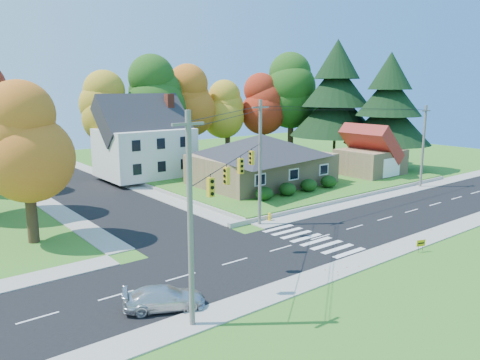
% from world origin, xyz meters
% --- Properties ---
extents(ground, '(120.00, 120.00, 0.00)m').
position_xyz_m(ground, '(0.00, 0.00, 0.00)').
color(ground, '#3D7923').
extents(road_main, '(90.00, 8.00, 0.02)m').
position_xyz_m(road_main, '(0.00, 0.00, 0.01)').
color(road_main, black).
rests_on(road_main, ground).
extents(road_cross, '(8.00, 44.00, 0.02)m').
position_xyz_m(road_cross, '(-8.00, 26.00, 0.01)').
color(road_cross, black).
rests_on(road_cross, ground).
extents(sidewalk_north, '(90.00, 2.00, 0.08)m').
position_xyz_m(sidewalk_north, '(0.00, 5.00, 0.04)').
color(sidewalk_north, '#9C9A90').
rests_on(sidewalk_north, ground).
extents(sidewalk_south, '(90.00, 2.00, 0.08)m').
position_xyz_m(sidewalk_south, '(0.00, -5.00, 0.04)').
color(sidewalk_south, '#9C9A90').
rests_on(sidewalk_south, ground).
extents(lawn, '(30.00, 30.00, 0.50)m').
position_xyz_m(lawn, '(13.00, 21.00, 0.25)').
color(lawn, '#3D7923').
rests_on(lawn, ground).
extents(ranch_house, '(14.60, 10.60, 5.40)m').
position_xyz_m(ranch_house, '(8.00, 16.00, 3.27)').
color(ranch_house, tan).
rests_on(ranch_house, lawn).
extents(colonial_house, '(10.40, 8.40, 9.60)m').
position_xyz_m(colonial_house, '(0.04, 28.00, 4.58)').
color(colonial_house, silver).
rests_on(colonial_house, lawn).
extents(garage, '(7.30, 6.30, 4.60)m').
position_xyz_m(garage, '(22.00, 11.99, 2.84)').
color(garage, tan).
rests_on(garage, lawn).
extents(hedge_row, '(10.70, 1.70, 1.27)m').
position_xyz_m(hedge_row, '(7.50, 9.80, 1.14)').
color(hedge_row, '#163A10').
rests_on(hedge_row, lawn).
extents(traffic_infrastructure, '(38.10, 10.66, 10.00)m').
position_xyz_m(traffic_infrastructure, '(-0.15, 1.35, 5.15)').
color(traffic_infrastructure, '#666059').
rests_on(traffic_infrastructure, ground).
extents(tree_lot_0, '(6.72, 6.72, 12.51)m').
position_xyz_m(tree_lot_0, '(-2.00, 34.00, 8.31)').
color(tree_lot_0, '#3F2A19').
rests_on(tree_lot_0, lawn).
extents(tree_lot_1, '(7.84, 7.84, 14.60)m').
position_xyz_m(tree_lot_1, '(4.00, 33.00, 9.61)').
color(tree_lot_1, '#3F2A19').
rests_on(tree_lot_1, lawn).
extents(tree_lot_2, '(7.28, 7.28, 13.56)m').
position_xyz_m(tree_lot_2, '(10.00, 34.00, 8.96)').
color(tree_lot_2, '#3F2A19').
rests_on(tree_lot_2, lawn).
extents(tree_lot_3, '(6.16, 6.16, 11.47)m').
position_xyz_m(tree_lot_3, '(16.00, 33.00, 7.65)').
color(tree_lot_3, '#3F2A19').
rests_on(tree_lot_3, lawn).
extents(tree_lot_4, '(6.72, 6.72, 12.51)m').
position_xyz_m(tree_lot_4, '(22.00, 32.00, 8.31)').
color(tree_lot_4, '#3F2A19').
rests_on(tree_lot_4, lawn).
extents(tree_lot_5, '(8.40, 8.40, 15.64)m').
position_xyz_m(tree_lot_5, '(26.00, 30.00, 10.27)').
color(tree_lot_5, '#3F2A19').
rests_on(tree_lot_5, lawn).
extents(conifer_east_a, '(12.80, 12.80, 16.96)m').
position_xyz_m(conifer_east_a, '(27.00, 22.00, 9.39)').
color(conifer_east_a, '#3F2A19').
rests_on(conifer_east_a, lawn).
extents(conifer_east_b, '(11.20, 11.20, 14.84)m').
position_xyz_m(conifer_east_b, '(28.00, 14.00, 8.28)').
color(conifer_east_b, '#3F2A19').
rests_on(conifer_east_b, lawn).
extents(tree_west_0, '(6.16, 6.16, 11.47)m').
position_xyz_m(tree_west_0, '(-17.00, 12.00, 7.15)').
color(tree_west_0, '#3F2A19').
rests_on(tree_west_0, ground).
extents(silver_sedan, '(4.38, 3.20, 1.18)m').
position_xyz_m(silver_sedan, '(-14.72, -2.94, 0.61)').
color(silver_sedan, silver).
rests_on(silver_sedan, road_main).
extents(white_car, '(2.25, 4.16, 1.30)m').
position_xyz_m(white_car, '(-8.87, 34.05, 0.67)').
color(white_car, silver).
rests_on(white_car, road_cross).
extents(fire_hydrant, '(0.42, 0.33, 0.74)m').
position_xyz_m(fire_hydrant, '(-0.17, 5.47, 0.35)').
color(fire_hydrant, yellow).
rests_on(fire_hydrant, ground).
extents(yard_sign, '(0.66, 0.25, 0.86)m').
position_xyz_m(yard_sign, '(2.95, -6.32, 0.61)').
color(yard_sign, black).
rests_on(yard_sign, ground).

